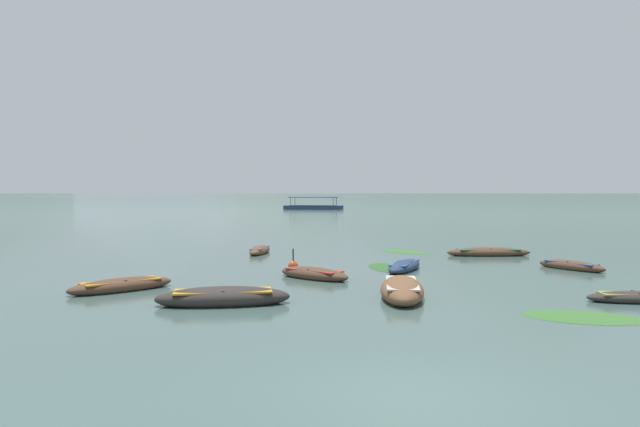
# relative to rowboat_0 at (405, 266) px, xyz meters

# --- Properties ---
(ground_plane) EXTENTS (6000.00, 6000.00, 0.00)m
(ground_plane) POSITION_rel_rowboat_0_xyz_m (-1.46, 1483.93, -0.17)
(ground_plane) COLOR #425B56
(mountain_1) EXTENTS (1022.04, 1022.04, 363.92)m
(mountain_1) POSITION_rel_rowboat_0_xyz_m (-776.93, 2454.22, 181.79)
(mountain_1) COLOR slate
(mountain_1) RESTS_ON ground
(mountain_2) EXTENTS (1036.73, 1036.73, 245.12)m
(mountain_2) POSITION_rel_rowboat_0_xyz_m (-152.69, 2425.82, 122.40)
(mountain_2) COLOR #56665B
(mountain_2) RESTS_ON ground
(mountain_3) EXTENTS (2013.77, 2013.77, 542.89)m
(mountain_3) POSITION_rel_rowboat_0_xyz_m (714.07, 2093.16, 271.28)
(mountain_3) COLOR #4C5B56
(mountain_3) RESTS_ON ground
(rowboat_0) EXTENTS (2.22, 3.86, 0.53)m
(rowboat_0) POSITION_rel_rowboat_0_xyz_m (0.00, 0.00, 0.00)
(rowboat_0) COLOR navy
(rowboat_0) RESTS_ON ground
(rowboat_1) EXTENTS (2.53, 3.13, 0.49)m
(rowboat_1) POSITION_rel_rowboat_0_xyz_m (7.30, 0.51, -0.01)
(rowboat_1) COLOR #4C3323
(rowboat_1) RESTS_ON ground
(rowboat_2) EXTENTS (1.61, 4.23, 0.78)m
(rowboat_2) POSITION_rel_rowboat_0_xyz_m (-0.75, -6.68, 0.07)
(rowboat_2) COLOR brown
(rowboat_2) RESTS_ON ground
(rowboat_3) EXTENTS (4.22, 2.09, 0.68)m
(rowboat_3) POSITION_rel_rowboat_0_xyz_m (-6.24, -8.13, 0.05)
(rowboat_3) COLOR #2D2826
(rowboat_3) RESTS_ON ground
(rowboat_4) EXTENTS (3.30, 2.95, 0.55)m
(rowboat_4) POSITION_rel_rowboat_0_xyz_m (-3.79, -2.66, 0.00)
(rowboat_4) COLOR #4C3323
(rowboat_4) RESTS_ON ground
(rowboat_5) EXTENTS (4.53, 1.51, 0.56)m
(rowboat_5) POSITION_rel_rowboat_0_xyz_m (5.03, 5.96, 0.01)
(rowboat_5) COLOR #4C3323
(rowboat_5) RESTS_ON ground
(rowboat_6) EXTENTS (3.03, 0.98, 0.42)m
(rowboat_6) POSITION_rel_rowboat_0_xyz_m (6.40, -7.17, -0.03)
(rowboat_6) COLOR #2D2826
(rowboat_6) RESTS_ON ground
(rowboat_7) EXTENTS (1.11, 3.41, 0.51)m
(rowboat_7) POSITION_rel_rowboat_0_xyz_m (-7.27, 6.63, -0.01)
(rowboat_7) COLOR brown
(rowboat_7) RESTS_ON ground
(rowboat_8) EXTENTS (3.40, 3.40, 0.55)m
(rowboat_8) POSITION_rel_rowboat_0_xyz_m (-10.25, -5.79, 0.00)
(rowboat_8) COLOR #4C3323
(rowboat_8) RESTS_ON ground
(ferry_0) EXTENTS (11.37, 6.07, 2.54)m
(ferry_0) POSITION_rel_rowboat_0_xyz_m (-8.63, 87.02, 0.28)
(ferry_0) COLOR navy
(ferry_0) RESTS_ON ground
(mooring_buoy) EXTENTS (0.45, 0.45, 0.98)m
(mooring_buoy) POSITION_rel_rowboat_0_xyz_m (-4.90, 0.62, -0.07)
(mooring_buoy) COLOR #DB4C1E
(mooring_buoy) RESTS_ON ground
(weed_patch_0) EXTENTS (3.55, 2.66, 0.14)m
(weed_patch_0) POSITION_rel_rowboat_0_xyz_m (3.84, -9.54, -0.17)
(weed_patch_0) COLOR #38662D
(weed_patch_0) RESTS_ON ground
(weed_patch_1) EXTENTS (3.48, 3.69, 0.14)m
(weed_patch_1) POSITION_rel_rowboat_0_xyz_m (0.78, 7.65, -0.17)
(weed_patch_1) COLOR #38662D
(weed_patch_1) RESTS_ON ground
(weed_patch_2) EXTENTS (1.87, 3.50, 0.14)m
(weed_patch_2) POSITION_rel_rowboat_0_xyz_m (-0.75, 0.69, -0.17)
(weed_patch_2) COLOR #2D5628
(weed_patch_2) RESTS_ON ground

